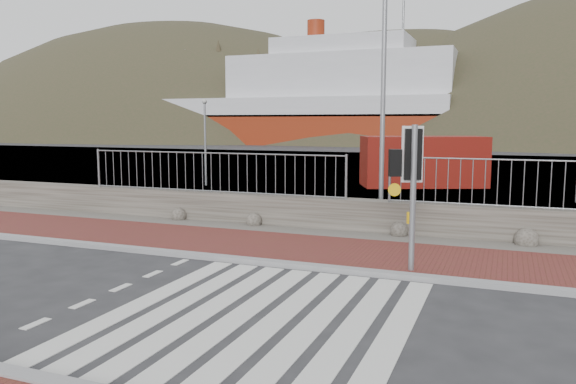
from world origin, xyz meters
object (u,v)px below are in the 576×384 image
at_px(ferry, 298,106).
at_px(traffic_signal_far, 412,167).
at_px(shipping_container, 423,161).
at_px(streetlight, 387,74).

distance_m(ferry, traffic_signal_far, 69.77).
xyz_separation_m(ferry, shipping_container, (24.41, -48.52, -4.18)).
relative_size(ferry, streetlight, 6.49).
height_order(ferry, streetlight, ferry).
distance_m(ferry, streetlight, 64.85).
height_order(ferry, traffic_signal_far, ferry).
bearing_deg(ferry, traffic_signal_far, -67.73).
bearing_deg(traffic_signal_far, shipping_container, -106.17).
bearing_deg(streetlight, traffic_signal_far, -48.85).
relative_size(traffic_signal_far, streetlight, 0.39).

